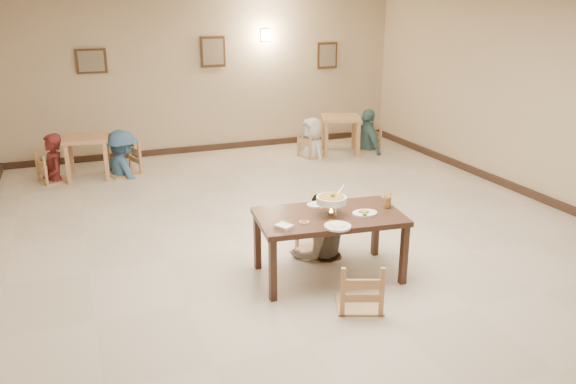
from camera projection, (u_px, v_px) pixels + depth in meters
name	position (u px, v px, depth m)	size (l,w,h in m)	color
floor	(305.00, 239.00, 7.32)	(10.00, 10.00, 0.00)	beige
wall_back	(209.00, 77.00, 11.25)	(10.00, 10.00, 0.00)	#C5AD8C
wall_right	(557.00, 105.00, 8.21)	(10.00, 10.00, 0.00)	#C5AD8C
baseboard_back	(212.00, 147.00, 11.69)	(8.00, 0.06, 0.12)	#332017
baseboard_right	(541.00, 198.00, 8.66)	(0.06, 10.00, 0.12)	#332017
picture_a	(91.00, 61.00, 10.33)	(0.55, 0.04, 0.45)	#3E2715
picture_b	(213.00, 52.00, 11.09)	(0.50, 0.04, 0.60)	#3E2715
picture_c	(327.00, 55.00, 12.00)	(0.45, 0.04, 0.55)	#3E2715
wall_sconce	(265.00, 35.00, 11.37)	(0.16, 0.05, 0.22)	#FFD88C
main_table	(329.00, 221.00, 6.12)	(1.66, 1.06, 0.74)	#3E2419
chair_far	(317.00, 218.00, 6.82)	(0.41, 0.41, 0.87)	tan
chair_near	(361.00, 262.00, 5.56)	(0.46, 0.46, 0.97)	tan
main_diner	(320.00, 194.00, 6.62)	(0.76, 0.59, 1.56)	gray
curry_warmer	(331.00, 200.00, 6.02)	(0.37, 0.33, 0.29)	silver
rice_plate_far	(318.00, 204.00, 6.36)	(0.26, 0.26, 0.06)	white
rice_plate_near	(338.00, 226.00, 5.74)	(0.28, 0.28, 0.06)	white
fried_plate	(365.00, 213.00, 6.09)	(0.28, 0.28, 0.06)	white
chili_dish	(304.00, 222.00, 5.86)	(0.10, 0.10, 0.02)	white
napkin_cutlery	(284.00, 226.00, 5.73)	(0.22, 0.26, 0.03)	white
drink_glass	(388.00, 201.00, 6.28)	(0.08, 0.08, 0.17)	white
bg_table_left	(87.00, 144.00, 9.69)	(0.81, 0.81, 0.74)	tan
bg_table_right	(341.00, 123.00, 11.31)	(0.97, 0.97, 0.76)	tan
bg_chair_ll	(52.00, 154.00, 9.54)	(0.45, 0.45, 0.97)	tan
bg_chair_lr	(121.00, 145.00, 9.89)	(0.51, 0.51, 1.10)	tan
bg_chair_rl	(312.00, 134.00, 11.10)	(0.43, 0.43, 0.92)	tan
bg_chair_rr	(368.00, 128.00, 11.60)	(0.43, 0.43, 0.92)	tan
bg_diner_a	(49.00, 134.00, 9.43)	(0.60, 0.40, 1.66)	maroon
bg_diner_b	(120.00, 130.00, 9.81)	(1.04, 0.60, 1.61)	teal
bg_diner_c	(312.00, 118.00, 11.00)	(0.76, 0.50, 1.56)	silver
bg_diner_d	(369.00, 109.00, 11.48)	(1.01, 0.42, 1.72)	slate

